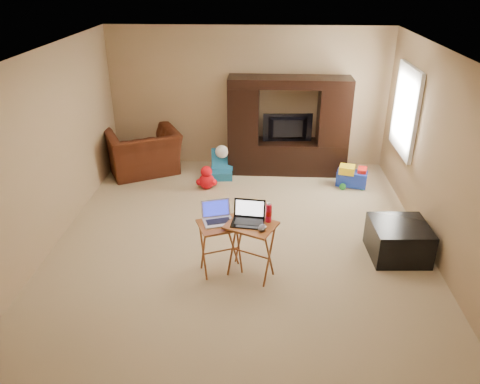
# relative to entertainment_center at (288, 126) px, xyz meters

# --- Properties ---
(floor) EXTENTS (5.50, 5.50, 0.00)m
(floor) POSITION_rel_entertainment_center_xyz_m (-0.72, -2.36, -0.86)
(floor) COLOR #CCB48D
(floor) RESTS_ON ground
(ceiling) EXTENTS (5.50, 5.50, 0.00)m
(ceiling) POSITION_rel_entertainment_center_xyz_m (-0.72, -2.36, 1.64)
(ceiling) COLOR silver
(ceiling) RESTS_ON ground
(wall_back) EXTENTS (5.00, 0.00, 5.00)m
(wall_back) POSITION_rel_entertainment_center_xyz_m (-0.72, 0.39, 0.39)
(wall_back) COLOR tan
(wall_back) RESTS_ON ground
(wall_front) EXTENTS (5.00, 0.00, 5.00)m
(wall_front) POSITION_rel_entertainment_center_xyz_m (-0.72, -5.11, 0.39)
(wall_front) COLOR tan
(wall_front) RESTS_ON ground
(wall_left) EXTENTS (0.00, 5.50, 5.50)m
(wall_left) POSITION_rel_entertainment_center_xyz_m (-3.22, -2.36, 0.39)
(wall_left) COLOR tan
(wall_left) RESTS_ON ground
(wall_right) EXTENTS (0.00, 5.50, 5.50)m
(wall_right) POSITION_rel_entertainment_center_xyz_m (1.78, -2.36, 0.39)
(wall_right) COLOR tan
(wall_right) RESTS_ON ground
(window_pane) EXTENTS (0.00, 1.20, 1.20)m
(window_pane) POSITION_rel_entertainment_center_xyz_m (1.76, -0.81, 0.54)
(window_pane) COLOR white
(window_pane) RESTS_ON ground
(window_frame) EXTENTS (0.06, 1.14, 1.34)m
(window_frame) POSITION_rel_entertainment_center_xyz_m (1.74, -0.81, 0.54)
(window_frame) COLOR white
(window_frame) RESTS_ON ground
(entertainment_center) EXTENTS (2.10, 0.54, 1.72)m
(entertainment_center) POSITION_rel_entertainment_center_xyz_m (0.00, 0.00, 0.00)
(entertainment_center) COLOR black
(entertainment_center) RESTS_ON floor
(television) EXTENTS (0.88, 0.18, 0.50)m
(television) POSITION_rel_entertainment_center_xyz_m (0.00, -0.04, -0.04)
(television) COLOR black
(television) RESTS_ON entertainment_center
(recliner) EXTENTS (1.56, 1.50, 0.79)m
(recliner) POSITION_rel_entertainment_center_xyz_m (-2.58, -0.17, -0.46)
(recliner) COLOR #4D1E10
(recliner) RESTS_ON floor
(child_rocker) EXTENTS (0.41, 0.46, 0.50)m
(child_rocker) POSITION_rel_entertainment_center_xyz_m (-1.16, -0.35, -0.61)
(child_rocker) COLOR #19608A
(child_rocker) RESTS_ON floor
(plush_toy) EXTENTS (0.37, 0.31, 0.41)m
(plush_toy) POSITION_rel_entertainment_center_xyz_m (-1.37, -0.80, -0.65)
(plush_toy) COLOR red
(plush_toy) RESTS_ON floor
(push_toy) EXTENTS (0.59, 0.48, 0.38)m
(push_toy) POSITION_rel_entertainment_center_xyz_m (1.08, -0.60, -0.67)
(push_toy) COLOR #1632B7
(push_toy) RESTS_ON floor
(ottoman) EXTENTS (0.74, 0.74, 0.45)m
(ottoman) POSITION_rel_entertainment_center_xyz_m (1.33, -2.69, -0.63)
(ottoman) COLOR black
(ottoman) RESTS_ON floor
(tray_table_left) EXTENTS (0.63, 0.57, 0.66)m
(tray_table_left) POSITION_rel_entertainment_center_xyz_m (-0.92, -3.15, -0.53)
(tray_table_left) COLOR brown
(tray_table_left) RESTS_ON floor
(tray_table_right) EXTENTS (0.68, 0.63, 0.71)m
(tray_table_right) POSITION_rel_entertainment_center_xyz_m (-0.56, -3.22, -0.50)
(tray_table_right) COLOR #AB5129
(tray_table_right) RESTS_ON floor
(laptop_left) EXTENTS (0.42, 0.38, 0.24)m
(laptop_left) POSITION_rel_entertainment_center_xyz_m (-0.95, -3.12, -0.07)
(laptop_left) COLOR #BBBABF
(laptop_left) RESTS_ON tray_table_left
(laptop_right) EXTENTS (0.40, 0.34, 0.24)m
(laptop_right) POSITION_rel_entertainment_center_xyz_m (-0.60, -3.20, -0.03)
(laptop_right) COLOR black
(laptop_right) RESTS_ON tray_table_right
(mouse_left) EXTENTS (0.10, 0.14, 0.06)m
(mouse_left) POSITION_rel_entertainment_center_xyz_m (-0.73, -3.22, -0.17)
(mouse_left) COLOR silver
(mouse_left) RESTS_ON tray_table_left
(mouse_right) EXTENTS (0.13, 0.16, 0.06)m
(mouse_right) POSITION_rel_entertainment_center_xyz_m (-0.43, -3.34, -0.12)
(mouse_right) COLOR #424247
(mouse_right) RESTS_ON tray_table_right
(water_bottle) EXTENTS (0.07, 0.07, 0.22)m
(water_bottle) POSITION_rel_entertainment_center_xyz_m (-0.36, -3.14, -0.04)
(water_bottle) COLOR red
(water_bottle) RESTS_ON tray_table_right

